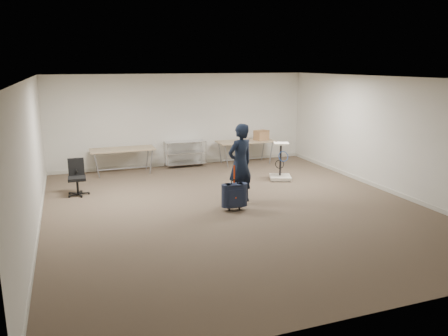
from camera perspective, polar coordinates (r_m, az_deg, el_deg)
name	(u,v)px	position (r m, az deg, el deg)	size (l,w,h in m)	color
ground	(235,208)	(9.65, 1.41, -5.19)	(9.00, 9.00, 0.00)	#473B2B
room_shell	(215,189)	(10.88, -1.24, -2.75)	(8.00, 9.00, 9.00)	beige
folding_table_left	(123,150)	(12.78, -13.11, 2.24)	(1.80, 0.75, 0.73)	#8B6F55
folding_table_right	(246,143)	(13.73, 2.84, 3.35)	(1.80, 0.75, 0.73)	#8B6F55
wire_shelf	(185,153)	(13.41, -5.11, 2.03)	(1.22, 0.47, 0.80)	silver
person	(240,164)	(9.80, 2.12, 0.59)	(0.66, 0.43, 1.81)	black
suitcase	(234,195)	(9.37, 1.36, -3.59)	(0.38, 0.25, 1.00)	#161C33
office_chair	(77,184)	(11.07, -18.60, -2.02)	(0.53, 0.53, 0.88)	black
equipment_cart	(280,170)	(11.96, 7.38, -0.27)	(0.72, 0.72, 1.02)	beige
cardboard_box	(261,135)	(13.90, 4.89, 4.30)	(0.41, 0.31, 0.31)	olive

